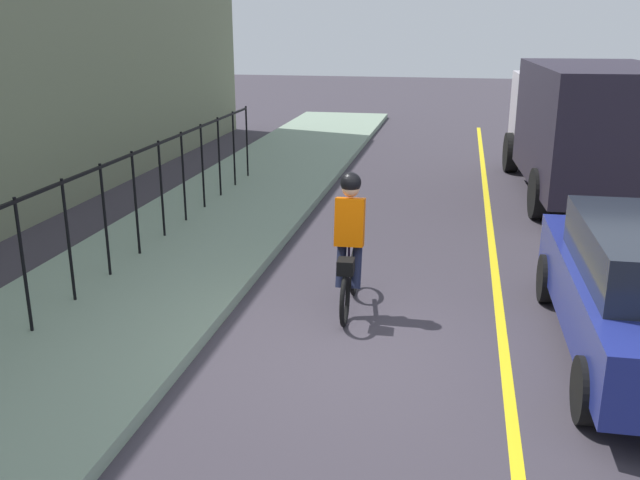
# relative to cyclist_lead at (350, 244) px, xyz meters

# --- Properties ---
(ground_plane) EXTENTS (80.00, 80.00, 0.00)m
(ground_plane) POSITION_rel_cyclist_lead_xyz_m (-1.20, -0.32, -0.91)
(ground_plane) COLOR #38333C
(lane_line_centre) EXTENTS (36.00, 0.12, 0.01)m
(lane_line_centre) POSITION_rel_cyclist_lead_xyz_m (-1.20, -1.92, -0.91)
(lane_line_centre) COLOR yellow
(lane_line_centre) RESTS_ON ground
(sidewalk) EXTENTS (40.00, 3.20, 0.15)m
(sidewalk) POSITION_rel_cyclist_lead_xyz_m (-1.20, 3.08, -0.84)
(sidewalk) COLOR gray
(sidewalk) RESTS_ON ground
(iron_fence) EXTENTS (14.40, 0.04, 1.60)m
(iron_fence) POSITION_rel_cyclist_lead_xyz_m (-0.20, 3.48, 0.31)
(iron_fence) COLOR black
(iron_fence) RESTS_ON sidewalk
(cyclist_lead) EXTENTS (1.71, 0.37, 1.83)m
(cyclist_lead) POSITION_rel_cyclist_lead_xyz_m (0.00, 0.00, 0.00)
(cyclist_lead) COLOR black
(cyclist_lead) RESTS_ON ground
(box_truck_background) EXTENTS (6.84, 2.86, 2.78)m
(box_truck_background) POSITION_rel_cyclist_lead_xyz_m (6.99, -3.83, 0.64)
(box_truck_background) COLOR #26202D
(box_truck_background) RESTS_ON ground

